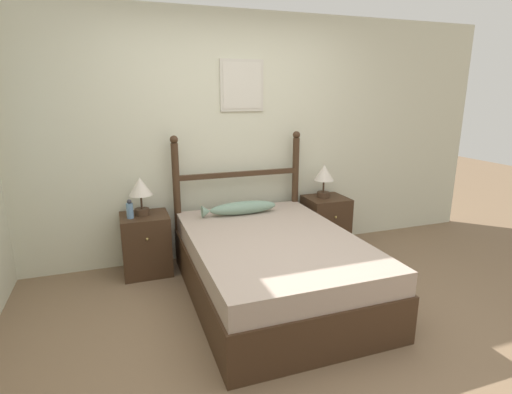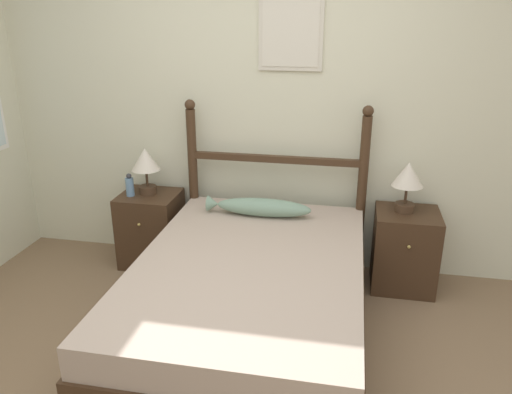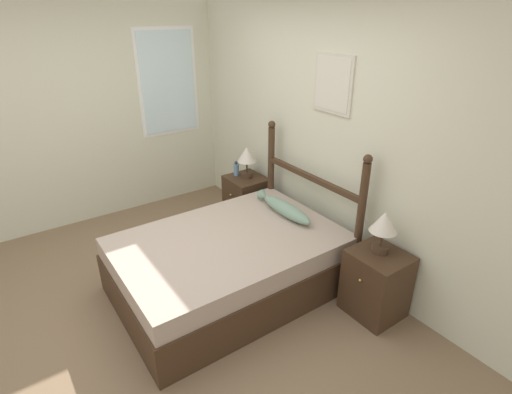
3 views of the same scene
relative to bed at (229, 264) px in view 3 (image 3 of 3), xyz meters
The scene contains 11 objects.
ground_plane 0.67m from the bed, 99.43° to the right, with size 16.00×16.00×0.00m, color #7A6047.
wall_back 1.51m from the bed, 95.03° to the left, with size 6.40×0.08×2.55m.
wall_left 2.51m from the bed, 165.34° to the right, with size 0.08×6.40×2.55m.
bed is the anchor object (origin of this frame).
headboard 1.07m from the bed, 90.00° to the left, with size 1.40×0.08×1.34m.
nightstand_left 1.32m from the bed, 139.33° to the left, with size 0.46×0.44×0.60m.
nightstand_right 1.32m from the bed, 40.67° to the left, with size 0.46×0.44×0.60m.
table_lamp_left 1.46m from the bed, 139.01° to the left, with size 0.22×0.22×0.37m.
table_lamp_right 1.43m from the bed, 42.31° to the left, with size 0.22×0.22×0.37m.
bottle 1.44m from the bed, 144.52° to the left, with size 0.06×0.06×0.18m.
fish_pillow 0.78m from the bed, 95.48° to the left, with size 0.77×0.16×0.13m.
Camera 3 is at (2.77, -0.96, 2.43)m, focal length 28.00 mm.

